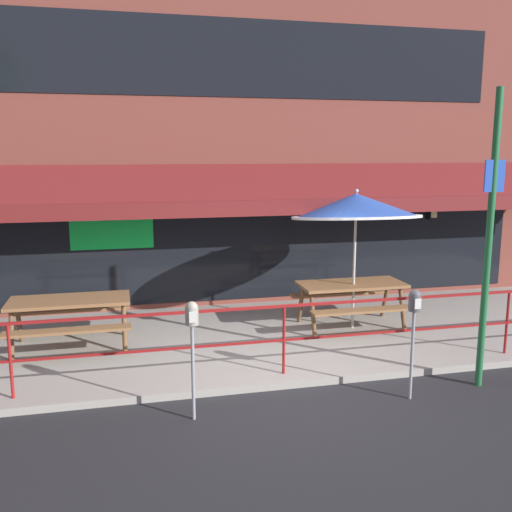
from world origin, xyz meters
name	(u,v)px	position (x,y,z in m)	size (l,w,h in m)	color
ground_plane	(290,389)	(0.00, 0.00, 0.00)	(120.00, 120.00, 0.00)	#232326
patio_deck	(255,338)	(0.00, 2.00, 0.05)	(15.00, 4.00, 0.10)	#9E998E
restaurant_building	(229,135)	(0.00, 4.22, 3.40)	(15.00, 1.60, 6.83)	brown
patio_railing	(284,324)	(0.00, 0.30, 0.80)	(13.84, 0.04, 0.97)	maroon
picnic_table_left	(70,309)	(-2.89, 2.09, 0.71)	(1.80, 1.42, 0.76)	brown
picnic_table_centre	(351,292)	(1.72, 2.10, 0.71)	(1.80, 1.42, 0.76)	brown
patio_umbrella_centre	(356,207)	(1.72, 2.01, 2.18)	(2.14, 2.14, 2.40)	#B7B2A8
parking_meter_near	(192,325)	(-1.34, -0.57, 1.15)	(0.15, 0.16, 1.42)	gray
parking_meter_far	(414,311)	(1.40, -0.63, 1.15)	(0.15, 0.16, 1.42)	gray
street_sign_pole	(489,238)	(2.50, -0.45, 1.99)	(0.28, 0.09, 3.86)	#1E6033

